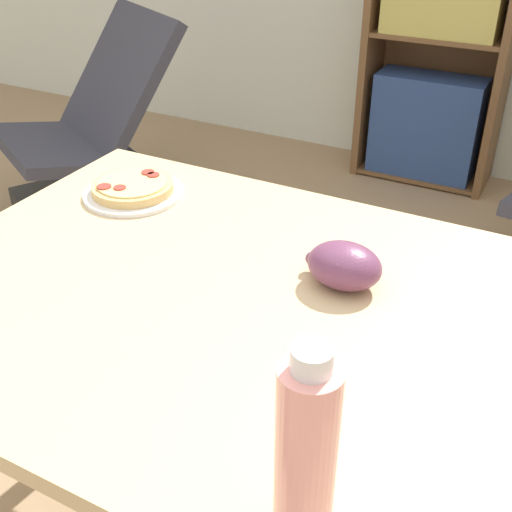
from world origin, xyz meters
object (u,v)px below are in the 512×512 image
(pizza_on_plate, at_px, (133,189))
(grape_bunch, at_px, (343,265))
(drink_bottle, at_px, (306,452))
(lounge_chair_near, at_px, (91,156))
(bookshelf, at_px, (438,49))

(pizza_on_plate, bearing_deg, grape_bunch, -11.99)
(drink_bottle, bearing_deg, grape_bunch, 106.04)
(lounge_chair_near, relative_size, bookshelf, 0.67)
(grape_bunch, bearing_deg, lounge_chair_near, 145.19)
(bookshelf, bearing_deg, grape_bunch, -80.50)
(grape_bunch, distance_m, drink_bottle, 0.51)
(pizza_on_plate, height_order, bookshelf, bookshelf)
(lounge_chair_near, bearing_deg, pizza_on_plate, -14.61)
(pizza_on_plate, bearing_deg, bookshelf, 85.13)
(pizza_on_plate, bearing_deg, lounge_chair_near, 136.48)
(pizza_on_plate, distance_m, bookshelf, 2.12)
(pizza_on_plate, distance_m, grape_bunch, 0.56)
(pizza_on_plate, xyz_separation_m, grape_bunch, (0.55, -0.12, 0.03))
(pizza_on_plate, relative_size, bookshelf, 0.16)
(pizza_on_plate, relative_size, lounge_chair_near, 0.24)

